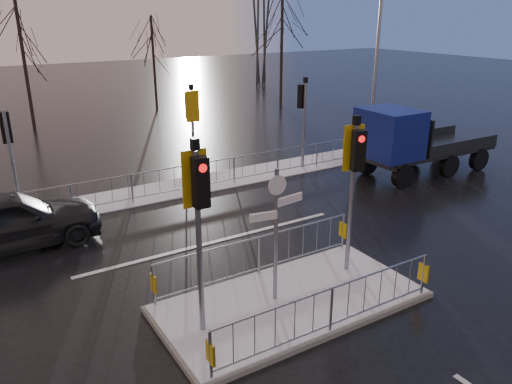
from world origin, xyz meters
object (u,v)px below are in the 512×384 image
traffic_island (290,289)px  street_lamp_right (378,56)px  car_far_lane (8,221)px  flatbed_truck (405,141)px

traffic_island → street_lamp_right: size_ratio=0.75×
car_far_lane → flatbed_truck: size_ratio=0.81×
traffic_island → flatbed_truck: (9.13, 5.23, 1.09)m
flatbed_truck → street_lamp_right: street_lamp_right is taller
street_lamp_right → flatbed_truck: bearing=-114.0°
traffic_island → street_lamp_right: (10.58, 8.49, 4.00)m
traffic_island → flatbed_truck: traffic_island is taller
car_far_lane → flatbed_truck: 14.20m
traffic_island → flatbed_truck: size_ratio=0.99×
flatbed_truck → street_lamp_right: size_ratio=0.76×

